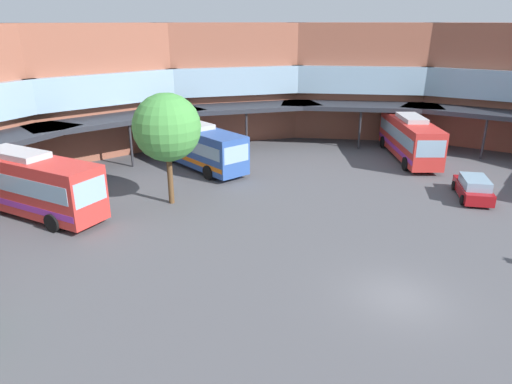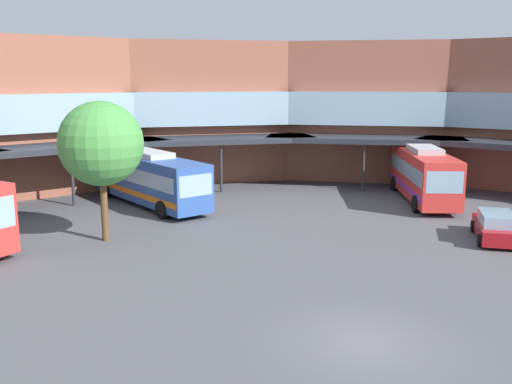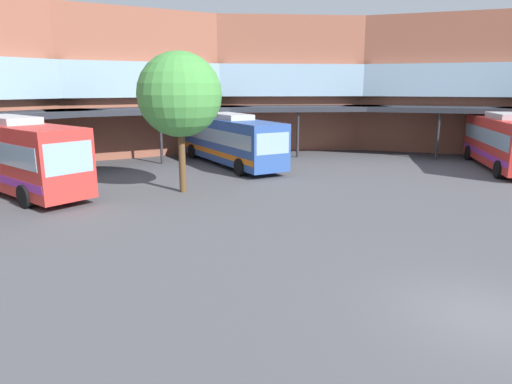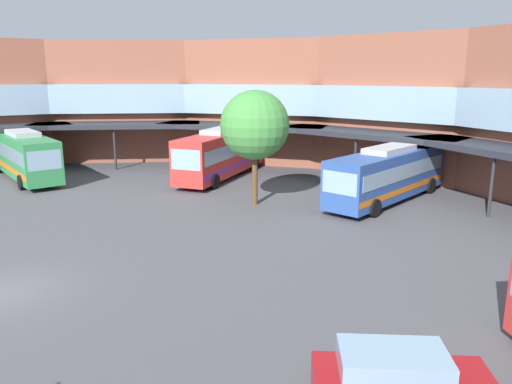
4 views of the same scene
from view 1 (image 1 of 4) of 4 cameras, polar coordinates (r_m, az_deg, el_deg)
ground_plane at (r=21.82m, az=17.03°, el=-12.21°), size 114.20×114.20×0.00m
station_building at (r=34.97m, az=-4.64°, el=10.69°), size 71.37×40.53×11.21m
bus_2 at (r=32.45m, az=-26.79°, el=1.20°), size 8.83×11.62×3.98m
bus_3 at (r=42.77m, az=18.24°, el=6.39°), size 7.21×10.44×3.76m
bus_4 at (r=39.10m, az=-7.76°, el=5.90°), size 5.01×12.06×3.63m
parked_car at (r=34.78m, az=25.03°, el=0.43°), size 4.19×4.54×1.53m
plaza_tree at (r=30.05m, az=-10.84°, el=7.72°), size 4.31×4.31×7.24m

